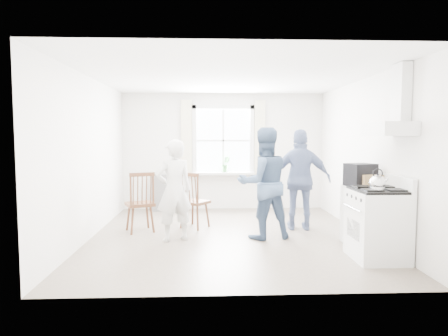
{
  "coord_description": "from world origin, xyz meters",
  "views": [
    {
      "loc": [
        -0.36,
        -6.5,
        1.65
      ],
      "look_at": [
        -0.08,
        0.2,
        1.11
      ],
      "focal_mm": 32.0,
      "sensor_mm": 36.0,
      "label": 1
    }
  ],
  "objects_px": {
    "low_cabinet": "(362,216)",
    "person_left": "(174,190)",
    "windsor_chair_a": "(141,196)",
    "person_right": "(301,180)",
    "stereo_stack": "(360,175)",
    "gas_stove": "(378,224)",
    "person_mid": "(264,183)",
    "windsor_chair_b": "(191,194)"
  },
  "relations": [
    {
      "from": "stereo_stack",
      "to": "windsor_chair_a",
      "type": "bearing_deg",
      "value": 165.25
    },
    {
      "from": "stereo_stack",
      "to": "person_left",
      "type": "distance_m",
      "value": 2.85
    },
    {
      "from": "stereo_stack",
      "to": "person_left",
      "type": "height_order",
      "value": "person_left"
    },
    {
      "from": "person_left",
      "to": "person_mid",
      "type": "relative_size",
      "value": 0.89
    },
    {
      "from": "person_left",
      "to": "windsor_chair_a",
      "type": "bearing_deg",
      "value": -64.42
    },
    {
      "from": "windsor_chair_a",
      "to": "windsor_chair_b",
      "type": "xyz_separation_m",
      "value": [
        0.84,
        0.27,
        -0.02
      ]
    },
    {
      "from": "gas_stove",
      "to": "low_cabinet",
      "type": "height_order",
      "value": "gas_stove"
    },
    {
      "from": "low_cabinet",
      "to": "person_left",
      "type": "xyz_separation_m",
      "value": [
        -2.86,
        0.37,
        0.35
      ]
    },
    {
      "from": "low_cabinet",
      "to": "stereo_stack",
      "type": "bearing_deg",
      "value": 176.9
    },
    {
      "from": "stereo_stack",
      "to": "person_mid",
      "type": "bearing_deg",
      "value": 161.45
    },
    {
      "from": "stereo_stack",
      "to": "gas_stove",
      "type": "bearing_deg",
      "value": -91.85
    },
    {
      "from": "person_left",
      "to": "person_mid",
      "type": "bearing_deg",
      "value": 160.91
    },
    {
      "from": "gas_stove",
      "to": "person_right",
      "type": "xyz_separation_m",
      "value": [
        -0.63,
        1.74,
        0.4
      ]
    },
    {
      "from": "stereo_stack",
      "to": "person_right",
      "type": "height_order",
      "value": "person_right"
    },
    {
      "from": "windsor_chair_b",
      "to": "low_cabinet",
      "type": "bearing_deg",
      "value": -24.11
    },
    {
      "from": "gas_stove",
      "to": "person_left",
      "type": "distance_m",
      "value": 3.01
    },
    {
      "from": "windsor_chair_b",
      "to": "person_left",
      "type": "xyz_separation_m",
      "value": [
        -0.24,
        -0.8,
        0.18
      ]
    },
    {
      "from": "gas_stove",
      "to": "stereo_stack",
      "type": "distance_m",
      "value": 0.91
    },
    {
      "from": "windsor_chair_a",
      "to": "person_right",
      "type": "height_order",
      "value": "person_right"
    },
    {
      "from": "stereo_stack",
      "to": "windsor_chair_b",
      "type": "relative_size",
      "value": 0.45
    },
    {
      "from": "windsor_chair_b",
      "to": "person_right",
      "type": "height_order",
      "value": "person_right"
    },
    {
      "from": "stereo_stack",
      "to": "windsor_chair_a",
      "type": "height_order",
      "value": "stereo_stack"
    },
    {
      "from": "gas_stove",
      "to": "low_cabinet",
      "type": "xyz_separation_m",
      "value": [
        0.07,
        0.7,
        -0.03
      ]
    },
    {
      "from": "gas_stove",
      "to": "person_mid",
      "type": "relative_size",
      "value": 0.63
    },
    {
      "from": "low_cabinet",
      "to": "person_right",
      "type": "height_order",
      "value": "person_right"
    },
    {
      "from": "person_mid",
      "to": "windsor_chair_b",
      "type": "bearing_deg",
      "value": -43.06
    },
    {
      "from": "windsor_chair_b",
      "to": "person_mid",
      "type": "relative_size",
      "value": 0.57
    },
    {
      "from": "stereo_stack",
      "to": "person_right",
      "type": "relative_size",
      "value": 0.26
    },
    {
      "from": "low_cabinet",
      "to": "person_mid",
      "type": "xyz_separation_m",
      "value": [
        -1.43,
        0.47,
        0.44
      ]
    },
    {
      "from": "low_cabinet",
      "to": "stereo_stack",
      "type": "xyz_separation_m",
      "value": [
        -0.05,
        0.0,
        0.62
      ]
    },
    {
      "from": "gas_stove",
      "to": "stereo_stack",
      "type": "height_order",
      "value": "stereo_stack"
    },
    {
      "from": "person_left",
      "to": "person_mid",
      "type": "xyz_separation_m",
      "value": [
        1.43,
        0.1,
        0.09
      ]
    },
    {
      "from": "person_mid",
      "to": "person_right",
      "type": "distance_m",
      "value": 0.93
    },
    {
      "from": "windsor_chair_a",
      "to": "low_cabinet",
      "type": "bearing_deg",
      "value": -14.59
    },
    {
      "from": "gas_stove",
      "to": "windsor_chair_a",
      "type": "height_order",
      "value": "gas_stove"
    },
    {
      "from": "person_right",
      "to": "person_left",
      "type": "bearing_deg",
      "value": 24.83
    },
    {
      "from": "windsor_chair_a",
      "to": "person_left",
      "type": "height_order",
      "value": "person_left"
    },
    {
      "from": "windsor_chair_a",
      "to": "person_left",
      "type": "distance_m",
      "value": 0.82
    },
    {
      "from": "stereo_stack",
      "to": "windsor_chair_b",
      "type": "xyz_separation_m",
      "value": [
        -2.58,
        1.17,
        -0.45
      ]
    },
    {
      "from": "person_left",
      "to": "person_right",
      "type": "xyz_separation_m",
      "value": [
        2.16,
        0.67,
        0.09
      ]
    },
    {
      "from": "low_cabinet",
      "to": "person_left",
      "type": "relative_size",
      "value": 0.56
    },
    {
      "from": "gas_stove",
      "to": "windsor_chair_a",
      "type": "distance_m",
      "value": 3.75
    }
  ]
}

